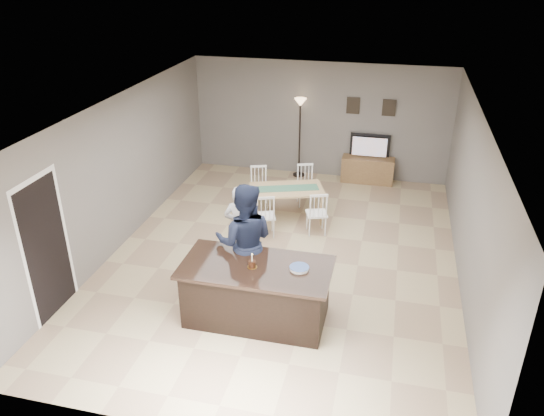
% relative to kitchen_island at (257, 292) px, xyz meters
% --- Properties ---
extents(floor, '(8.00, 8.00, 0.00)m').
position_rel_kitchen_island_xyz_m(floor, '(0.00, 1.80, -0.45)').
color(floor, tan).
rests_on(floor, ground).
extents(room_shell, '(8.00, 8.00, 8.00)m').
position_rel_kitchen_island_xyz_m(room_shell, '(0.00, 1.80, 1.22)').
color(room_shell, slate).
rests_on(room_shell, floor).
extents(kitchen_island, '(2.15, 1.10, 0.90)m').
position_rel_kitchen_island_xyz_m(kitchen_island, '(0.00, 0.00, 0.00)').
color(kitchen_island, black).
rests_on(kitchen_island, floor).
extents(tv_console, '(1.20, 0.40, 0.60)m').
position_rel_kitchen_island_xyz_m(tv_console, '(1.20, 5.57, -0.15)').
color(tv_console, brown).
rests_on(tv_console, floor).
extents(television, '(0.91, 0.12, 0.53)m').
position_rel_kitchen_island_xyz_m(television, '(1.20, 5.64, 0.41)').
color(television, black).
rests_on(television, tv_console).
extents(tv_screen_glow, '(0.78, 0.00, 0.78)m').
position_rel_kitchen_island_xyz_m(tv_screen_glow, '(1.20, 5.56, 0.42)').
color(tv_screen_glow, '#D65F17').
rests_on(tv_screen_glow, tv_console).
extents(picture_frames, '(1.10, 0.02, 0.38)m').
position_rel_kitchen_island_xyz_m(picture_frames, '(1.15, 5.78, 1.30)').
color(picture_frames, black).
rests_on(picture_frames, room_shell).
extents(doorway, '(0.00, 2.10, 2.65)m').
position_rel_kitchen_island_xyz_m(doorway, '(-2.99, -0.50, 0.80)').
color(doorway, black).
rests_on(doorway, floor).
extents(woman, '(0.59, 0.40, 1.58)m').
position_rel_kitchen_island_xyz_m(woman, '(-0.57, 1.18, 0.34)').
color(woman, '#B9B9BE').
rests_on(woman, floor).
extents(man, '(1.02, 0.85, 1.89)m').
position_rel_kitchen_island_xyz_m(man, '(-0.32, 0.55, 0.49)').
color(man, '#181E35').
rests_on(man, floor).
extents(birthday_cake, '(0.14, 0.14, 0.22)m').
position_rel_kitchen_island_xyz_m(birthday_cake, '(-0.05, -0.04, 0.50)').
color(birthday_cake, gold).
rests_on(birthday_cake, kitchen_island).
extents(plate_stack, '(0.28, 0.28, 0.04)m').
position_rel_kitchen_island_xyz_m(plate_stack, '(0.61, 0.05, 0.47)').
color(plate_stack, white).
rests_on(plate_stack, kitchen_island).
extents(dining_table, '(1.83, 1.98, 0.88)m').
position_rel_kitchen_island_xyz_m(dining_table, '(-0.25, 3.25, 0.11)').
color(dining_table, tan).
rests_on(dining_table, floor).
extents(floor_lamp, '(0.28, 0.28, 1.89)m').
position_rel_kitchen_island_xyz_m(floor_lamp, '(-0.44, 5.59, 1.01)').
color(floor_lamp, black).
rests_on(floor_lamp, floor).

